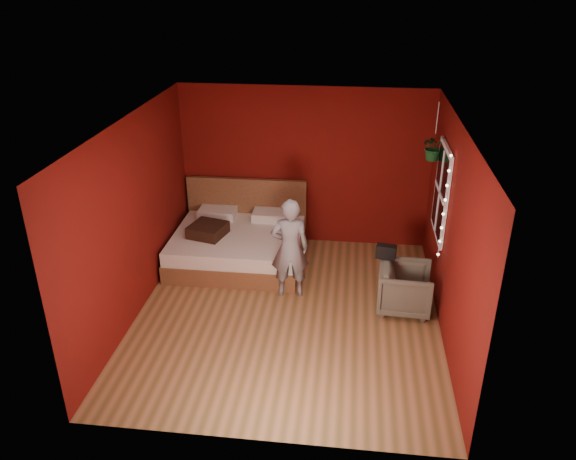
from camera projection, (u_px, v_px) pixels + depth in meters
name	position (u px, v px, depth m)	size (l,w,h in m)	color
floor	(288.00, 313.00, 7.57)	(4.50, 4.50, 0.00)	#97613C
room_walls	(288.00, 198.00, 6.85)	(4.04, 4.54, 2.62)	#600D0A
window	(441.00, 192.00, 7.52)	(0.05, 0.97, 1.27)	white
fairy_lights	(444.00, 207.00, 7.05)	(0.04, 0.04, 1.45)	silver
bed	(239.00, 243.00, 8.85)	(1.99, 1.69, 1.09)	brown
person	(290.00, 248.00, 7.71)	(0.53, 0.35, 1.46)	gray
armchair	(405.00, 288.00, 7.54)	(0.69, 0.71, 0.65)	#585446
handbag	(386.00, 252.00, 7.59)	(0.27, 0.13, 0.19)	black
throw_pillow	(208.00, 230.00, 8.57)	(0.50, 0.50, 0.18)	black
hanging_plant	(434.00, 147.00, 7.75)	(0.39, 0.35, 0.82)	silver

